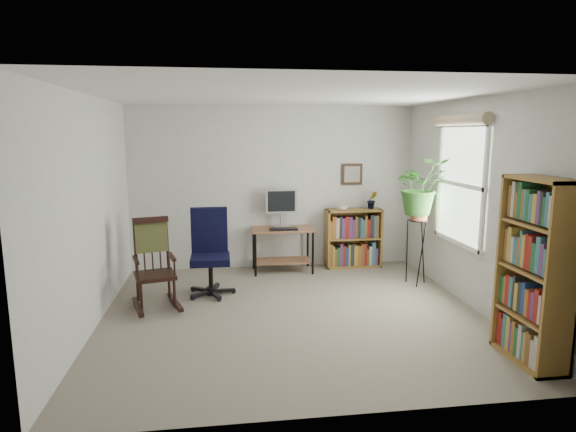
{
  "coord_description": "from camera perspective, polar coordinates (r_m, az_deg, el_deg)",
  "views": [
    {
      "loc": [
        -0.75,
        -5.08,
        2.01
      ],
      "look_at": [
        0.0,
        0.4,
        1.05
      ],
      "focal_mm": 30.0,
      "sensor_mm": 36.0,
      "label": 1
    }
  ],
  "objects": [
    {
      "name": "floor",
      "position": [
        5.52,
        0.57,
        -11.52
      ],
      "size": [
        4.2,
        4.0,
        0.0
      ],
      "primitive_type": "cube",
      "color": "gray",
      "rests_on": "ground"
    },
    {
      "name": "ceiling",
      "position": [
        5.15,
        0.62,
        14.18
      ],
      "size": [
        4.2,
        4.0,
        0.0
      ],
      "primitive_type": "cube",
      "color": "white",
      "rests_on": "ground"
    },
    {
      "name": "wall_back",
      "position": [
        7.17,
        -1.73,
        3.34
      ],
      "size": [
        4.2,
        0.0,
        2.4
      ],
      "primitive_type": "cube",
      "color": "silver",
      "rests_on": "ground"
    },
    {
      "name": "wall_front",
      "position": [
        3.28,
        5.7,
        -4.51
      ],
      "size": [
        4.2,
        0.0,
        2.4
      ],
      "primitive_type": "cube",
      "color": "silver",
      "rests_on": "ground"
    },
    {
      "name": "wall_left",
      "position": [
        5.32,
        -22.38,
        0.34
      ],
      "size": [
        0.0,
        4.0,
        2.4
      ],
      "primitive_type": "cube",
      "color": "silver",
      "rests_on": "ground"
    },
    {
      "name": "wall_right",
      "position": [
        5.88,
        21.28,
        1.25
      ],
      "size": [
        0.0,
        4.0,
        2.4
      ],
      "primitive_type": "cube",
      "color": "silver",
      "rests_on": "ground"
    },
    {
      "name": "window",
      "position": [
        6.1,
        19.71,
        3.53
      ],
      "size": [
        0.12,
        1.2,
        1.5
      ],
      "primitive_type": null,
      "color": "white",
      "rests_on": "wall_right"
    },
    {
      "name": "desk",
      "position": [
        7.04,
        -0.65,
        -4.04
      ],
      "size": [
        0.89,
        0.49,
        0.64
      ],
      "primitive_type": null,
      "color": "#8F5E3F",
      "rests_on": "floor"
    },
    {
      "name": "monitor",
      "position": [
        7.06,
        -0.8,
        0.98
      ],
      "size": [
        0.46,
        0.16,
        0.56
      ],
      "primitive_type": null,
      "color": "#B1B1B5",
      "rests_on": "desk"
    },
    {
      "name": "keyboard",
      "position": [
        6.85,
        -0.53,
        -1.56
      ],
      "size": [
        0.4,
        0.15,
        0.02
      ],
      "primitive_type": "cube",
      "color": "black",
      "rests_on": "desk"
    },
    {
      "name": "office_chair",
      "position": [
        6.05,
        -9.22,
        -4.27
      ],
      "size": [
        0.62,
        0.62,
        1.1
      ],
      "primitive_type": null,
      "rotation": [
        0.0,
        0.0,
        0.04
      ],
      "color": "black",
      "rests_on": "floor"
    },
    {
      "name": "rocking_chair",
      "position": [
        5.76,
        -15.54,
        -5.42
      ],
      "size": [
        0.77,
        1.03,
        1.06
      ],
      "primitive_type": null,
      "rotation": [
        0.0,
        0.0,
        0.26
      ],
      "color": "black",
      "rests_on": "floor"
    },
    {
      "name": "low_bookshelf",
      "position": [
        7.34,
        7.74,
        -2.6
      ],
      "size": [
        0.83,
        0.28,
        0.88
      ],
      "primitive_type": null,
      "color": "olive",
      "rests_on": "floor"
    },
    {
      "name": "tall_bookshelf",
      "position": [
        4.71,
        27.22,
        -5.89
      ],
      "size": [
        0.31,
        0.72,
        1.64
      ],
      "primitive_type": null,
      "color": "olive",
      "rests_on": "floor"
    },
    {
      "name": "plant_stand",
      "position": [
        6.64,
        15.06,
        -3.56
      ],
      "size": [
        0.29,
        0.29,
        1.02
      ],
      "primitive_type": null,
      "rotation": [
        0.0,
        0.0,
        0.03
      ],
      "color": "black",
      "rests_on": "floor"
    },
    {
      "name": "spider_plant",
      "position": [
        6.47,
        15.52,
        6.55
      ],
      "size": [
        1.69,
        1.88,
        1.46
      ],
      "primitive_type": "imported",
      "color": "#306924",
      "rests_on": "plant_stand"
    },
    {
      "name": "potted_plant_small",
      "position": [
        7.34,
        9.92,
        1.27
      ],
      "size": [
        0.13,
        0.24,
        0.11
      ],
      "primitive_type": "imported",
      "color": "#306924",
      "rests_on": "low_bookshelf"
    },
    {
      "name": "framed_picture",
      "position": [
        7.34,
        7.6,
        4.92
      ],
      "size": [
        0.32,
        0.04,
        0.32
      ],
      "primitive_type": null,
      "color": "black",
      "rests_on": "wall_back"
    }
  ]
}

